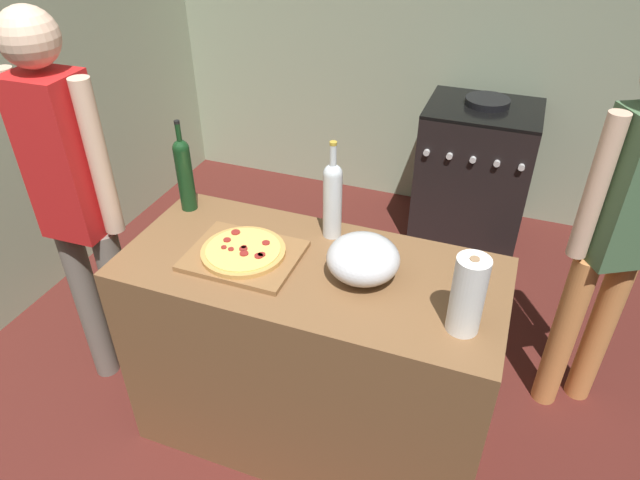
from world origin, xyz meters
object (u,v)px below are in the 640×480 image
pizza (243,251)px  person_in_red (619,230)px  wine_bottle_dark (184,172)px  stove (474,173)px  person_in_stripes (74,197)px  paper_towel_roll (468,295)px  mixing_bowl (363,259)px  wine_bottle_amber (333,197)px

pizza → person_in_red: size_ratio=0.19×
pizza → wine_bottle_dark: size_ratio=0.80×
stove → person_in_stripes: 2.39m
wine_bottle_dark → stove: wine_bottle_dark is taller
person_in_red → pizza: bearing=-153.8°
pizza → paper_towel_roll: paper_towel_roll is taller
paper_towel_roll → stove: 2.06m
wine_bottle_dark → person_in_red: (1.66, 0.40, -0.14)m
paper_towel_roll → person_in_red: (0.48, 0.73, -0.10)m
paper_towel_roll → person_in_red: person_in_red is taller
mixing_bowl → stove: 1.92m
pizza → wine_bottle_dark: bearing=147.5°
wine_bottle_amber → person_in_red: size_ratio=0.24×
pizza → person_in_red: bearing=26.2°
person_in_stripes → person_in_red: (2.03, 0.62, -0.07)m
paper_towel_roll → mixing_bowl: bearing=159.5°
wine_bottle_dark → mixing_bowl: bearing=-13.3°
wine_bottle_dark → wine_bottle_amber: 0.62m
wine_bottle_amber → stove: 1.78m
paper_towel_roll → stove: size_ratio=0.29×
wine_bottle_dark → person_in_red: size_ratio=0.24×
stove → person_in_red: person_in_red is taller
wine_bottle_amber → person_in_red: bearing=19.9°
wine_bottle_dark → paper_towel_roll: bearing=-15.6°
mixing_bowl → stove: bearing=83.6°
person_in_stripes → wine_bottle_amber: bearing=14.0°
mixing_bowl → wine_bottle_dark: bearing=166.7°
mixing_bowl → person_in_red: bearing=34.7°
person_in_stripes → person_in_red: bearing=17.1°
wine_bottle_amber → stove: wine_bottle_amber is taller
pizza → wine_bottle_dark: 0.46m
mixing_bowl → person_in_stripes: bearing=-178.2°
paper_towel_roll → wine_bottle_amber: bearing=147.7°
pizza → person_in_stripes: bearing=179.4°
mixing_bowl → stove: size_ratio=0.27×
wine_bottle_amber → person_in_stripes: 1.03m
pizza → stove: bearing=71.0°
mixing_bowl → pizza: bearing=-174.2°
mixing_bowl → paper_towel_roll: (0.37, -0.14, 0.05)m
stove → person_in_red: (0.65, -1.24, 0.49)m
pizza → person_in_red: person_in_red is taller
paper_towel_roll → wine_bottle_dark: wine_bottle_dark is taller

